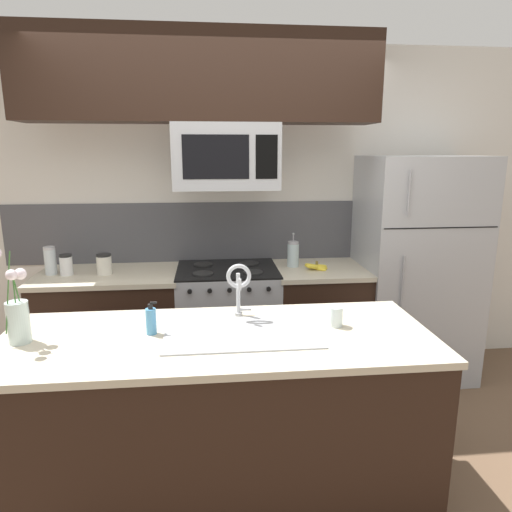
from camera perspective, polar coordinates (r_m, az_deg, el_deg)
The scene contains 20 objects.
ground_plane at distance 3.04m, azimuth -2.54°, elevation -23.15°, with size 10.00×10.00×0.00m, color brown.
rear_partition at distance 3.79m, azimuth 0.62°, elevation 5.53°, with size 5.20×0.10×2.60m, color silver.
splash_band at distance 3.73m, azimuth -3.87°, elevation 3.06°, with size 3.45×0.01×0.48m, color #4C4C51.
back_counter_left at distance 3.68m, azimuth -17.54°, elevation -8.89°, with size 1.04×0.65×0.91m.
back_counter_right at distance 3.71m, azimuth 7.79°, elevation -8.25°, with size 0.71×0.65×0.91m.
stove_range at distance 3.61m, azimuth -3.50°, elevation -8.67°, with size 0.76×0.64×0.93m.
microwave at distance 3.33m, azimuth -3.80°, elevation 12.28°, with size 0.74×0.40×0.46m.
upper_cabinet_band at distance 3.34m, azimuth -6.95°, elevation 21.33°, with size 2.45×0.34×0.60m, color black.
refrigerator at distance 3.85m, azimuth 19.20°, elevation -1.46°, with size 0.87×0.74×1.76m.
storage_jar_tall at distance 3.64m, azimuth -24.32°, elevation -0.53°, with size 0.08×0.08×0.21m.
storage_jar_medium at distance 3.59m, azimuth -22.64°, elevation -1.02°, with size 0.09×0.09×0.15m.
storage_jar_short at distance 3.51m, azimuth -18.45°, elevation -0.97°, with size 0.11×0.11×0.15m.
banana_bunch at distance 3.49m, azimuth 7.59°, elevation -1.36°, with size 0.19×0.12×0.08m.
french_press at distance 3.56m, azimuth 4.65°, elevation 0.25°, with size 0.09×0.09×0.27m.
island_counter at distance 2.49m, azimuth -4.62°, elevation -19.49°, with size 2.12×0.83×0.91m.
kitchen_sink at distance 2.31m, azimuth -1.76°, elevation -11.28°, with size 0.76×0.44×0.16m.
sink_faucet at distance 2.42m, azimuth -2.17°, elevation -3.41°, with size 0.14×0.14×0.31m.
dish_soap_bottle at distance 2.32m, azimuth -12.98°, elevation -7.88°, with size 0.06×0.05×0.16m.
drinking_glass at distance 2.40m, azimuth 9.94°, elevation -7.46°, with size 0.07×0.07×0.10m.
flower_vase at distance 2.41m, azimuth -27.64°, elevation -6.81°, with size 0.12×0.13×0.47m.
Camera 1 is at (-0.13, -2.45, 1.79)m, focal length 32.00 mm.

